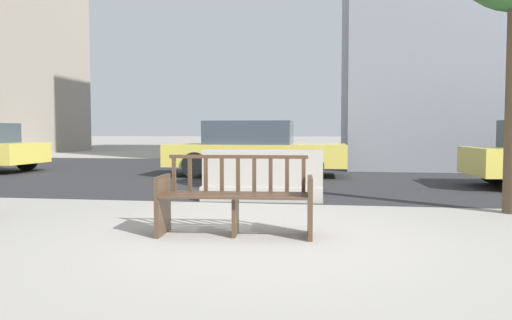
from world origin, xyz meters
name	(u,v)px	position (x,y,z in m)	size (l,w,h in m)	color
ground_plane	(263,241)	(0.00, 0.00, 0.00)	(200.00, 200.00, 0.00)	gray
street_asphalt	(306,173)	(0.00, 8.70, 0.00)	(120.00, 12.00, 0.01)	#28282B
street_bench	(236,199)	(-0.35, 0.28, 0.40)	(1.72, 0.63, 0.88)	#473323
jersey_barrier_centre	(263,180)	(-0.44, 3.11, 0.34)	(2.02, 0.75, 0.84)	#9E998E
car_sedan_far	(255,149)	(-1.28, 7.54, 0.70)	(4.56, 1.93, 1.41)	#DBC64C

